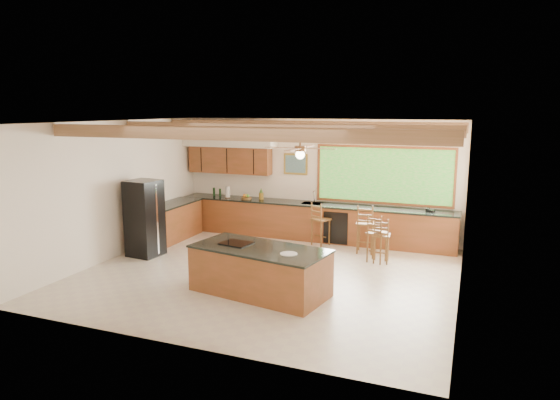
% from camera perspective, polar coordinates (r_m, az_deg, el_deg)
% --- Properties ---
extents(ground, '(7.20, 7.20, 0.00)m').
position_cam_1_polar(ground, '(10.06, -1.45, -8.45)').
color(ground, beige).
rests_on(ground, ground).
extents(room_shell, '(7.27, 6.54, 3.02)m').
position_cam_1_polar(room_shell, '(10.24, -0.97, 4.59)').
color(room_shell, white).
rests_on(room_shell, ground).
extents(counter_run, '(7.12, 3.10, 1.22)m').
position_cam_1_polar(counter_run, '(12.48, -0.47, -2.49)').
color(counter_run, brown).
rests_on(counter_run, ground).
extents(island, '(2.57, 1.54, 0.86)m').
position_cam_1_polar(island, '(8.95, -2.32, -8.04)').
color(island, brown).
rests_on(island, ground).
extents(refrigerator, '(0.73, 0.71, 1.70)m').
position_cam_1_polar(refrigerator, '(11.49, -15.22, -2.02)').
color(refrigerator, black).
rests_on(refrigerator, ground).
extents(bar_stool_a, '(0.50, 0.51, 1.06)m').
position_cam_1_polar(bar_stool_a, '(11.95, 4.61, -2.31)').
color(bar_stool_a, brown).
rests_on(bar_stool_a, ground).
extents(bar_stool_b, '(0.45, 0.45, 1.14)m').
position_cam_1_polar(bar_stool_b, '(11.43, 9.70, -2.77)').
color(bar_stool_b, brown).
rests_on(bar_stool_b, ground).
extents(bar_stool_c, '(0.45, 0.45, 1.06)m').
position_cam_1_polar(bar_stool_c, '(10.80, 10.99, -3.86)').
color(bar_stool_c, brown).
rests_on(bar_stool_c, ground).
extents(bar_stool_d, '(0.39, 0.39, 0.98)m').
position_cam_1_polar(bar_stool_d, '(10.80, 11.48, -4.11)').
color(bar_stool_d, brown).
rests_on(bar_stool_d, ground).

